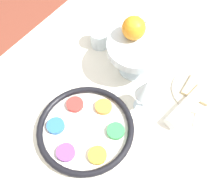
# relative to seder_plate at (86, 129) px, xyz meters

# --- Properties ---
(ground_plane) EXTENTS (8.00, 8.00, 0.00)m
(ground_plane) POSITION_rel_seder_plate_xyz_m (0.17, -0.03, -0.78)
(ground_plane) COLOR brown
(dining_table) EXTENTS (1.37, 0.97, 0.76)m
(dining_table) POSITION_rel_seder_plate_xyz_m (0.17, -0.03, -0.40)
(dining_table) COLOR silver
(dining_table) RESTS_ON ground_plane
(seder_plate) EXTENTS (0.30, 0.30, 0.03)m
(seder_plate) POSITION_rel_seder_plate_xyz_m (0.00, 0.00, 0.00)
(seder_plate) COLOR silver
(seder_plate) RESTS_ON dining_table
(wine_glass) EXTENTS (0.07, 0.07, 0.14)m
(wine_glass) POSITION_rel_seder_plate_xyz_m (0.18, -0.10, 0.09)
(wine_glass) COLOR silver
(wine_glass) RESTS_ON dining_table
(fruit_stand) EXTENTS (0.20, 0.20, 0.13)m
(fruit_stand) POSITION_rel_seder_plate_xyz_m (0.29, 0.01, 0.09)
(fruit_stand) COLOR silver
(fruit_stand) RESTS_ON dining_table
(orange_fruit) EXTENTS (0.08, 0.08, 0.08)m
(orange_fruit) POSITION_rel_seder_plate_xyz_m (0.31, 0.04, 0.15)
(orange_fruit) COLOR orange
(orange_fruit) RESTS_ON fruit_stand
(bread_plate) EXTENTS (0.18, 0.18, 0.02)m
(bread_plate) POSITION_rel_seder_plate_xyz_m (0.34, -0.23, -0.01)
(bread_plate) COLOR beige
(bread_plate) RESTS_ON dining_table
(napkin_roll) EXTENTS (0.19, 0.07, 0.04)m
(napkin_roll) POSITION_rel_seder_plate_xyz_m (0.25, -0.22, 0.01)
(napkin_roll) COLOR white
(napkin_roll) RESTS_ON dining_table
(cup_near) EXTENTS (0.07, 0.07, 0.07)m
(cup_near) POSITION_rel_seder_plate_xyz_m (0.50, 0.08, 0.02)
(cup_near) COLOR silver
(cup_near) RESTS_ON dining_table
(cup_far) EXTENTS (0.07, 0.07, 0.07)m
(cup_far) POSITION_rel_seder_plate_xyz_m (0.32, 0.18, 0.02)
(cup_far) COLOR silver
(cup_far) RESTS_ON dining_table
(spoon) EXTENTS (0.15, 0.06, 0.01)m
(spoon) POSITION_rel_seder_plate_xyz_m (0.27, -0.26, -0.01)
(spoon) COLOR silver
(spoon) RESTS_ON dining_table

